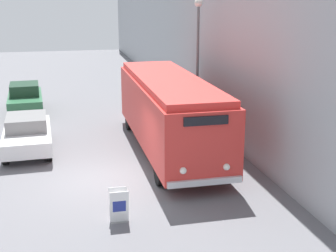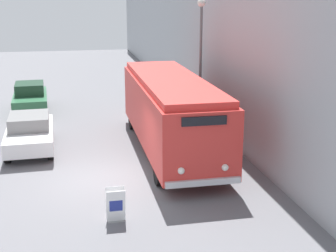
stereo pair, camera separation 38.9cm
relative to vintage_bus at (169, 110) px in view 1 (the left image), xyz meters
The scene contains 7 objects.
ground_plane 4.30m from the vintage_bus, 138.76° to the right, with size 80.00×80.00×0.00m, color slate.
building_wall_right 8.35m from the vintage_bus, 68.79° to the left, with size 0.30×60.00×8.62m.
vintage_bus is the anchor object (origin of this frame).
sign_board 6.57m from the vintage_bus, 115.64° to the right, with size 0.53×0.37×0.98m.
streetlamp 3.76m from the vintage_bus, 51.66° to the left, with size 0.36×0.36×6.02m.
parked_car_near 5.86m from the vintage_bus, 166.97° to the left, with size 2.01×4.42×1.45m.
parked_car_mid 10.13m from the vintage_bus, 127.24° to the left, with size 1.96×4.28×1.57m.
Camera 1 is at (-1.19, -15.18, 6.16)m, focal length 50.00 mm.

